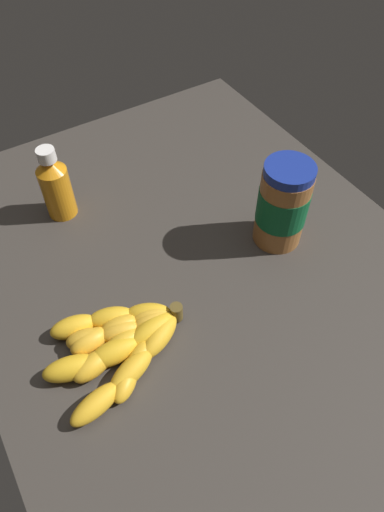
% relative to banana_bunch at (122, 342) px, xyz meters
% --- Properties ---
extents(ground_plane, '(0.94, 0.75, 0.03)m').
position_rel_banana_bunch_xyz_m(ground_plane, '(-0.09, 0.18, -0.03)').
color(ground_plane, '#38332D').
extents(banana_bunch, '(0.18, 0.23, 0.04)m').
position_rel_banana_bunch_xyz_m(banana_bunch, '(0.00, 0.00, 0.00)').
color(banana_bunch, gold).
rests_on(banana_bunch, ground_plane).
extents(peanut_butter_jar, '(0.09, 0.09, 0.16)m').
position_rel_banana_bunch_xyz_m(peanut_butter_jar, '(-0.06, 0.33, 0.06)').
color(peanut_butter_jar, '#9E602D').
rests_on(peanut_butter_jar, ground_plane).
extents(honey_bottle, '(0.05, 0.05, 0.15)m').
position_rel_banana_bunch_xyz_m(honey_bottle, '(-0.32, 0.03, 0.05)').
color(honey_bottle, orange).
rests_on(honey_bottle, ground_plane).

